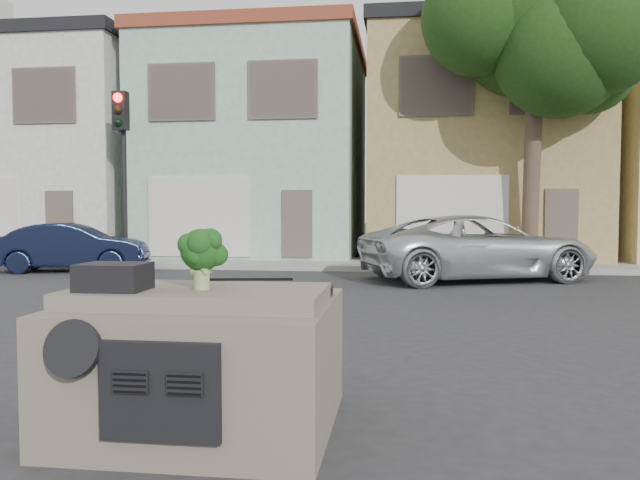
% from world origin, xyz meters
% --- Properties ---
extents(ground_plane, '(120.00, 120.00, 0.00)m').
position_xyz_m(ground_plane, '(0.00, 0.00, 0.00)').
color(ground_plane, '#303033').
rests_on(ground_plane, ground).
extents(sidewalk, '(40.00, 3.00, 0.15)m').
position_xyz_m(sidewalk, '(0.00, 10.50, 0.07)').
color(sidewalk, gray).
rests_on(sidewalk, ground).
extents(townhouse_white, '(7.20, 8.20, 7.55)m').
position_xyz_m(townhouse_white, '(-11.00, 14.50, 3.77)').
color(townhouse_white, silver).
rests_on(townhouse_white, ground).
extents(townhouse_mint, '(7.20, 8.20, 7.55)m').
position_xyz_m(townhouse_mint, '(-3.50, 14.50, 3.77)').
color(townhouse_mint, '#98BFA6').
rests_on(townhouse_mint, ground).
extents(townhouse_tan, '(7.20, 8.20, 7.55)m').
position_xyz_m(townhouse_tan, '(4.00, 14.50, 3.77)').
color(townhouse_tan, '#A08A51').
rests_on(townhouse_tan, ground).
extents(navy_sedan, '(4.18, 2.36, 1.31)m').
position_xyz_m(navy_sedan, '(-7.33, 8.14, 0.00)').
color(navy_sedan, black).
rests_on(navy_sedan, ground).
extents(silver_pickup, '(6.11, 4.38, 1.55)m').
position_xyz_m(silver_pickup, '(3.35, 7.48, 0.00)').
color(silver_pickup, silver).
rests_on(silver_pickup, ground).
extents(traffic_signal, '(0.40, 0.40, 5.10)m').
position_xyz_m(traffic_signal, '(-6.50, 9.50, 2.55)').
color(traffic_signal, black).
rests_on(traffic_signal, ground).
extents(tree_near, '(4.40, 4.00, 8.50)m').
position_xyz_m(tree_near, '(5.00, 9.80, 4.25)').
color(tree_near, '#1B3B11').
rests_on(tree_near, ground).
extents(car_dashboard, '(2.00, 1.80, 1.12)m').
position_xyz_m(car_dashboard, '(0.00, -3.00, 0.56)').
color(car_dashboard, '#716556').
rests_on(car_dashboard, ground).
extents(instrument_hump, '(0.48, 0.38, 0.20)m').
position_xyz_m(instrument_hump, '(-0.58, -3.35, 1.22)').
color(instrument_hump, black).
rests_on(instrument_hump, car_dashboard).
extents(wiper_arm, '(0.69, 0.15, 0.02)m').
position_xyz_m(wiper_arm, '(0.28, -2.62, 1.13)').
color(wiper_arm, black).
rests_on(wiper_arm, car_dashboard).
extents(broccoli, '(0.39, 0.39, 0.47)m').
position_xyz_m(broccoli, '(0.05, -3.22, 1.35)').
color(broccoli, '#143B11').
rests_on(broccoli, car_dashboard).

